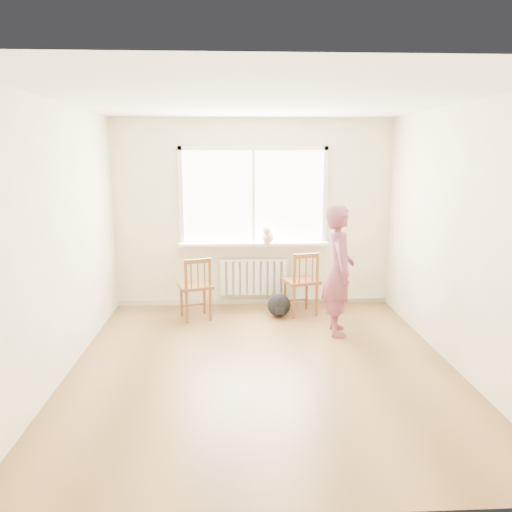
{
  "coord_description": "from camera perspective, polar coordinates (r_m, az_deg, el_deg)",
  "views": [
    {
      "loc": [
        -0.31,
        -4.93,
        2.19
      ],
      "look_at": [
        -0.01,
        1.2,
        0.94
      ],
      "focal_mm": 35.0,
      "sensor_mm": 36.0,
      "label": 1
    }
  ],
  "objects": [
    {
      "name": "person",
      "position": [
        6.17,
        9.41,
        -1.65
      ],
      "size": [
        0.41,
        0.6,
        1.6
      ],
      "primitive_type": "imported",
      "rotation": [
        0.0,
        0.0,
        1.53
      ],
      "color": "#C34158",
      "rests_on": "floor"
    },
    {
      "name": "ceiling",
      "position": [
        4.97,
        0.84,
        17.42
      ],
      "size": [
        4.5,
        4.5,
        0.0
      ],
      "primitive_type": "plane",
      "rotation": [
        3.14,
        0.0,
        0.0
      ],
      "color": "white",
      "rests_on": "back_wall"
    },
    {
      "name": "window",
      "position": [
        7.18,
        -0.3,
        7.3
      ],
      "size": [
        2.12,
        0.05,
        1.42
      ],
      "color": "white",
      "rests_on": "back_wall"
    },
    {
      "name": "windowsill",
      "position": [
        7.19,
        -0.27,
        1.42
      ],
      "size": [
        2.15,
        0.22,
        0.04
      ],
      "primitive_type": "cube",
      "color": "white",
      "rests_on": "back_wall"
    },
    {
      "name": "cat",
      "position": [
        7.09,
        1.33,
        2.36
      ],
      "size": [
        0.23,
        0.41,
        0.27
      ],
      "rotation": [
        0.0,
        0.0,
        -0.19
      ],
      "color": "beige",
      "rests_on": "windowsill"
    },
    {
      "name": "chair_right",
      "position": [
        6.9,
        5.3,
        -3.12
      ],
      "size": [
        0.54,
        0.52,
        0.89
      ],
      "rotation": [
        0.0,
        0.0,
        3.41
      ],
      "color": "brown",
      "rests_on": "floor"
    },
    {
      "name": "chair_left",
      "position": [
        6.73,
        -6.84,
        -3.69
      ],
      "size": [
        0.53,
        0.51,
        0.86
      ],
      "rotation": [
        0.0,
        0.0,
        3.45
      ],
      "color": "brown",
      "rests_on": "floor"
    },
    {
      "name": "radiator",
      "position": [
        7.31,
        -0.27,
        -2.34
      ],
      "size": [
        1.0,
        0.12,
        0.55
      ],
      "color": "white",
      "rests_on": "back_wall"
    },
    {
      "name": "baseboard",
      "position": [
        7.49,
        -0.29,
        -5.17
      ],
      "size": [
        4.0,
        0.03,
        0.08
      ],
      "primitive_type": "cube",
      "color": "beige",
      "rests_on": "ground"
    },
    {
      "name": "back_wall",
      "position": [
        7.24,
        -0.31,
        4.85
      ],
      "size": [
        4.0,
        0.01,
        2.7
      ],
      "primitive_type": "cube",
      "color": "#F2EAC2",
      "rests_on": "ground"
    },
    {
      "name": "floor",
      "position": [
        5.4,
        0.76,
        -12.38
      ],
      "size": [
        4.5,
        4.5,
        0.0
      ],
      "primitive_type": "plane",
      "color": "olive",
      "rests_on": "ground"
    },
    {
      "name": "heating_pipe",
      "position": [
        7.59,
        9.23,
        -4.78
      ],
      "size": [
        1.4,
        0.04,
        0.04
      ],
      "primitive_type": "cylinder",
      "rotation": [
        0.0,
        1.57,
        0.0
      ],
      "color": "silver",
      "rests_on": "back_wall"
    },
    {
      "name": "backpack",
      "position": [
        6.89,
        2.65,
        -5.64
      ],
      "size": [
        0.35,
        0.29,
        0.32
      ],
      "primitive_type": "ellipsoid",
      "rotation": [
        0.0,
        0.0,
        -0.17
      ],
      "color": "black",
      "rests_on": "floor"
    }
  ]
}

